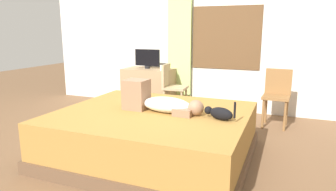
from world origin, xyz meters
name	(u,v)px	position (x,y,z in m)	size (l,w,h in m)	color
ground_plane	(144,160)	(0.00, 0.00, 0.00)	(16.00, 16.00, 0.00)	brown
back_wall_with_window	(206,29)	(0.01, 2.55, 1.45)	(6.40, 0.14, 2.90)	silver
bed	(153,134)	(0.06, 0.14, 0.27)	(2.14, 1.86, 0.54)	brown
person_lying	(159,101)	(0.11, 0.17, 0.65)	(0.94, 0.29, 0.34)	silver
cat	(220,113)	(0.82, 0.10, 0.61)	(0.34, 0.19, 0.21)	black
desk	(149,88)	(-0.96, 2.15, 0.37)	(0.90, 0.56, 0.74)	#997A56
tv_monitor	(147,59)	(-0.98, 2.15, 0.92)	(0.48, 0.10, 0.35)	black
cup	(162,68)	(-0.62, 1.99, 0.79)	(0.07, 0.07, 0.09)	white
chair_by_desk	(171,85)	(-0.42, 1.94, 0.51)	(0.41, 0.41, 0.86)	tan
chair_spare	(277,93)	(1.30, 1.88, 0.51)	(0.40, 0.40, 0.86)	brown
curtain_left	(180,39)	(-0.46, 2.43, 1.27)	(0.44, 0.06, 2.53)	#ADCC75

